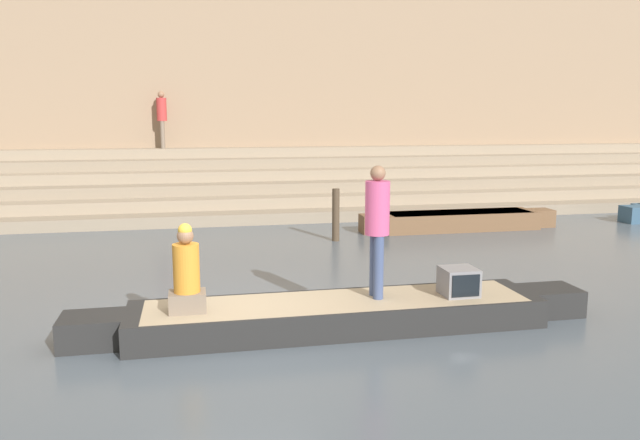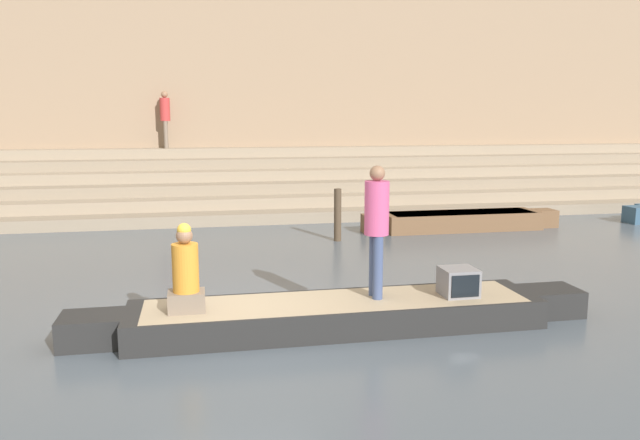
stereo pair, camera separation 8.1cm
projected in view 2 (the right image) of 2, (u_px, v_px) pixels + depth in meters
name	position (u px, v px, depth m)	size (l,w,h in m)	color
ground_plane	(233.00, 330.00, 8.34)	(120.00, 120.00, 0.00)	#4C5660
ghat_steps	(211.00, 188.00, 18.82)	(36.00, 4.71, 1.81)	gray
back_wall	(206.00, 82.00, 20.50)	(34.20, 1.28, 7.92)	#937A60
rowboat_main	(337.00, 313.00, 8.38)	(7.08, 1.30, 0.38)	black
person_standing	(377.00, 222.00, 8.35)	(0.33, 0.33, 1.80)	#3D4C75
person_rowing	(186.00, 275.00, 7.85)	(0.46, 0.36, 1.13)	#756656
tv_set	(458.00, 282.00, 8.57)	(0.47, 0.47, 0.38)	slate
moored_boat_shore	(461.00, 220.00, 15.63)	(5.08, 1.01, 0.44)	brown
mooring_post	(338.00, 215.00, 14.16)	(0.17, 0.17, 1.20)	#473828
person_on_steps	(165.00, 115.00, 19.47)	(0.31, 0.31, 1.77)	#756656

